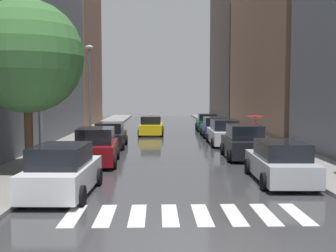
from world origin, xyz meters
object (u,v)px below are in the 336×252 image
(parked_car_left_nearest, at_px, (62,172))
(parked_car_left_third, at_px, (110,136))
(parked_car_right_nearest, at_px, (280,163))
(parked_car_right_fifth, at_px, (207,123))
(street_tree_left, at_px, (27,57))
(parked_car_right_third, at_px, (224,133))
(parked_car_left_second, at_px, (96,147))
(parked_car_right_second, at_px, (244,143))
(taxi_midroad, at_px, (151,126))
(lamp_post_left, at_px, (90,86))
(pedestrian_foreground, at_px, (255,123))
(parked_car_right_fourth, at_px, (214,128))

(parked_car_left_nearest, xyz_separation_m, parked_car_left_third, (0.14, 12.94, -0.04))
(parked_car_left_third, bearing_deg, parked_car_right_nearest, -144.82)
(parked_car_right_fifth, bearing_deg, street_tree_left, 156.49)
(parked_car_left_third, bearing_deg, parked_car_left_nearest, 179.13)
(parked_car_right_third, bearing_deg, parked_car_right_fifth, -0.34)
(parked_car_left_nearest, distance_m, parked_car_right_fifth, 26.87)
(parked_car_left_second, xyz_separation_m, parked_car_right_second, (7.59, 1.71, 0.00))
(taxi_midroad, bearing_deg, parked_car_right_second, -157.33)
(taxi_midroad, distance_m, street_tree_left, 18.35)
(taxi_midroad, bearing_deg, lamp_post_left, 144.38)
(parked_car_left_nearest, relative_size, street_tree_left, 0.61)
(parked_car_left_nearest, height_order, taxi_midroad, taxi_midroad)
(parked_car_left_third, distance_m, parked_car_right_third, 7.63)
(parked_car_right_fifth, height_order, lamp_post_left, lamp_post_left)
(parked_car_left_nearest, relative_size, taxi_midroad, 0.99)
(parked_car_right_nearest, bearing_deg, parked_car_right_third, 3.37)
(parked_car_left_second, height_order, pedestrian_foreground, pedestrian_foreground)
(street_tree_left, relative_size, lamp_post_left, 1.08)
(parked_car_right_fourth, height_order, pedestrian_foreground, pedestrian_foreground)
(parked_car_right_third, distance_m, street_tree_left, 14.69)
(parked_car_left_second, height_order, parked_car_right_second, parked_car_right_second)
(parked_car_left_nearest, bearing_deg, lamp_post_left, 7.85)
(parked_car_left_third, xyz_separation_m, parked_car_right_third, (7.56, 1.01, 0.05))
(lamp_post_left, bearing_deg, parked_car_left_third, -57.28)
(parked_car_right_second, relative_size, parked_car_right_fourth, 1.04)
(street_tree_left, bearing_deg, parked_car_left_second, 40.50)
(parked_car_left_third, relative_size, pedestrian_foreground, 2.27)
(parked_car_right_third, height_order, parked_car_right_fourth, parked_car_right_third)
(parked_car_left_third, height_order, lamp_post_left, lamp_post_left)
(parked_car_left_nearest, bearing_deg, parked_car_left_second, 0.11)
(lamp_post_left, bearing_deg, parked_car_right_nearest, -55.08)
(parked_car_left_second, xyz_separation_m, lamp_post_left, (-1.79, 9.31, 3.21))
(street_tree_left, bearing_deg, pedestrian_foreground, 34.89)
(parked_car_right_third, height_order, pedestrian_foreground, pedestrian_foreground)
(parked_car_left_third, relative_size, parked_car_right_third, 0.91)
(parked_car_right_fourth, bearing_deg, parked_car_right_nearest, -178.86)
(parked_car_right_third, xyz_separation_m, pedestrian_foreground, (1.74, -1.64, 0.78))
(parked_car_right_second, bearing_deg, parked_car_right_fourth, 1.48)
(parked_car_right_fourth, xyz_separation_m, pedestrian_foreground, (1.59, -7.29, 0.84))
(parked_car_right_third, xyz_separation_m, parked_car_right_fourth, (0.15, 5.65, -0.06))
(street_tree_left, bearing_deg, parked_car_left_third, 74.28)
(parked_car_left_third, bearing_deg, parked_car_right_fourth, -49.43)
(taxi_midroad, bearing_deg, street_tree_left, 165.12)
(parked_car_right_fourth, xyz_separation_m, lamp_post_left, (-9.42, -4.01, 3.28))
(taxi_midroad, distance_m, lamp_post_left, 7.78)
(parked_car_left_second, height_order, parked_car_left_third, parked_car_left_second)
(parked_car_right_nearest, relative_size, lamp_post_left, 0.71)
(parked_car_left_nearest, distance_m, parked_car_right_nearest, 8.19)
(parked_car_right_second, relative_size, parked_car_right_fifth, 1.04)
(taxi_midroad, bearing_deg, parked_car_right_fourth, -105.89)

